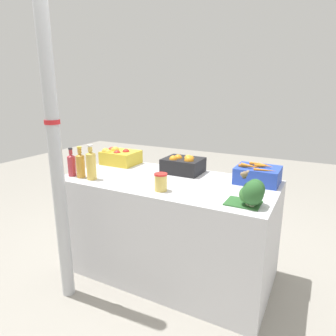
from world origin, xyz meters
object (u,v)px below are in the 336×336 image
object	(u,v)px
juice_bottle_ruby	(72,164)
sparrow_bird	(244,174)
apple_crate	(119,156)
broccoli_pile	(252,193)
carrot_crate	(258,174)
orange_crate	(183,165)
support_pole	(54,140)
juice_bottle_amber	(80,165)
pickle_jar	(161,182)
juice_bottle_golden	(91,165)

from	to	relation	value
juice_bottle_ruby	sparrow_bird	xyz separation A→B (m)	(1.45, 0.03, 0.10)
apple_crate	sparrow_bird	xyz separation A→B (m)	(1.35, -0.50, 0.12)
juice_bottle_ruby	broccoli_pile	bearing A→B (deg)	0.86
apple_crate	carrot_crate	bearing A→B (deg)	0.24
orange_crate	support_pole	bearing A→B (deg)	-122.42
support_pole	juice_bottle_amber	distance (m)	0.47
juice_bottle_amber	apple_crate	bearing A→B (deg)	89.48
support_pole	sparrow_bird	xyz separation A→B (m)	(1.22, 0.39, -0.18)
apple_crate	juice_bottle_ruby	xyz separation A→B (m)	(-0.11, -0.53, 0.03)
support_pole	juice_bottle_ruby	bearing A→B (deg)	122.36
broccoli_pile	carrot_crate	bearing A→B (deg)	97.80
apple_crate	pickle_jar	xyz separation A→B (m)	(0.75, -0.51, -0.01)
carrot_crate	pickle_jar	distance (m)	0.78
support_pole	broccoli_pile	distance (m)	1.37
juice_bottle_ruby	juice_bottle_golden	world-z (taller)	juice_bottle_golden
broccoli_pile	sparrow_bird	xyz separation A→B (m)	(-0.06, 0.01, 0.11)
broccoli_pile	juice_bottle_golden	bearing A→B (deg)	-179.00
juice_bottle_amber	juice_bottle_golden	xyz separation A→B (m)	(0.12, 0.00, 0.01)
broccoli_pile	sparrow_bird	bearing A→B (deg)	173.37
support_pole	pickle_jar	distance (m)	0.80
juice_bottle_golden	apple_crate	bearing A→B (deg)	101.99
support_pole	juice_bottle_amber	xyz separation A→B (m)	(-0.13, 0.36, -0.27)
support_pole	broccoli_pile	bearing A→B (deg)	16.67
carrot_crate	juice_bottle_golden	xyz separation A→B (m)	(-1.22, -0.53, 0.06)
orange_crate	carrot_crate	distance (m)	0.64
juice_bottle_golden	orange_crate	bearing A→B (deg)	42.60
carrot_crate	orange_crate	bearing A→B (deg)	-179.89
juice_bottle_amber	sparrow_bird	distance (m)	1.35
apple_crate	juice_bottle_ruby	world-z (taller)	juice_bottle_ruby
carrot_crate	broccoli_pile	xyz separation A→B (m)	(0.07, -0.51, 0.02)
carrot_crate	sparrow_bird	bearing A→B (deg)	-88.87
pickle_jar	broccoli_pile	bearing A→B (deg)	0.67
carrot_crate	broccoli_pile	world-z (taller)	broccoli_pile
orange_crate	apple_crate	bearing A→B (deg)	-179.64
carrot_crate	pickle_jar	bearing A→B (deg)	-138.40
support_pole	carrot_crate	bearing A→B (deg)	36.45
apple_crate	orange_crate	xyz separation A→B (m)	(0.69, 0.00, -0.00)
broccoli_pile	pickle_jar	size ratio (longest dim) A/B	1.85
pickle_jar	sparrow_bird	world-z (taller)	sparrow_bird
juice_bottle_ruby	juice_bottle_golden	size ratio (longest dim) A/B	0.85
juice_bottle_amber	pickle_jar	xyz separation A→B (m)	(0.76, 0.01, -0.04)
carrot_crate	sparrow_bird	size ratio (longest dim) A/B	2.45
juice_bottle_amber	juice_bottle_golden	distance (m)	0.12
support_pole	apple_crate	size ratio (longest dim) A/B	7.35
carrot_crate	pickle_jar	xyz separation A→B (m)	(-0.59, -0.52, -0.00)
broccoli_pile	pickle_jar	xyz separation A→B (m)	(-0.66, -0.01, -0.02)
carrot_crate	juice_bottle_amber	distance (m)	1.44
sparrow_bird	orange_crate	bearing A→B (deg)	-122.23
orange_crate	broccoli_pile	world-z (taller)	broccoli_pile
pickle_jar	apple_crate	bearing A→B (deg)	145.65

